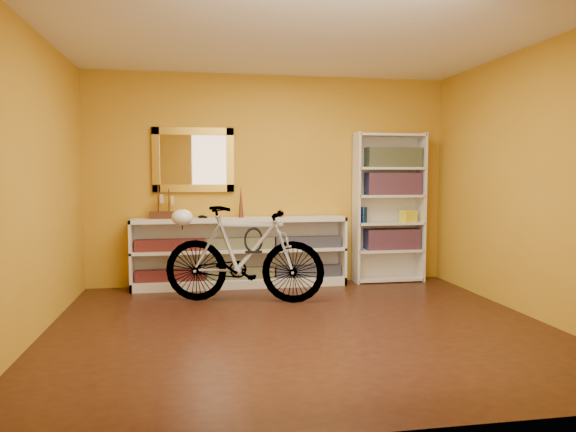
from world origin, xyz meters
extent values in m
cube|color=black|center=(0.00, 0.00, -0.01)|extent=(4.50, 4.00, 0.01)
cube|color=silver|center=(0.00, 0.00, 2.60)|extent=(4.50, 4.00, 0.01)
cube|color=#BB861C|center=(0.00, 2.00, 1.30)|extent=(4.50, 0.01, 2.60)
cube|color=#BB861C|center=(-2.25, 0.00, 1.30)|extent=(0.01, 4.00, 2.60)
cube|color=#BB861C|center=(2.25, 0.00, 1.30)|extent=(0.01, 4.00, 2.60)
cube|color=olive|center=(-0.95, 1.97, 1.55)|extent=(0.98, 0.06, 0.78)
cube|color=silver|center=(0.90, 1.99, 0.25)|extent=(0.09, 0.02, 0.09)
cube|color=black|center=(-0.40, 1.79, 0.17)|extent=(2.50, 0.13, 0.14)
cube|color=navy|center=(-0.40, 1.79, 0.54)|extent=(2.50, 0.13, 0.14)
imported|color=black|center=(-0.85, 1.81, 0.85)|extent=(0.00, 0.00, 0.00)
cone|color=brown|center=(-0.39, 1.81, 1.04)|extent=(0.07, 0.07, 0.38)
sphere|color=brown|center=(0.10, 1.81, 0.89)|extent=(0.09, 0.09, 0.09)
cube|color=maroon|center=(1.56, 1.84, 0.55)|extent=(0.70, 0.22, 0.26)
cube|color=maroon|center=(1.56, 1.84, 1.25)|extent=(0.70, 0.22, 0.28)
cube|color=#164450|center=(1.56, 1.84, 1.59)|extent=(0.70, 0.22, 0.25)
cylinder|color=navy|center=(1.17, 1.82, 0.86)|extent=(0.09, 0.09, 0.20)
cube|color=maroon|center=(1.31, 1.87, 1.56)|extent=(0.16, 0.16, 0.19)
cube|color=yellow|center=(1.76, 1.80, 0.84)|extent=(0.23, 0.19, 0.15)
imported|color=silver|center=(-0.42, 1.02, 0.52)|extent=(0.90, 1.82, 1.04)
ellipsoid|color=white|center=(-1.07, 1.20, 0.91)|extent=(0.23, 0.22, 0.17)
torus|color=black|center=(-0.32, 1.00, 0.67)|extent=(0.20, 0.02, 0.20)
camera|label=1|loc=(-0.91, -4.59, 1.37)|focal=32.97mm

